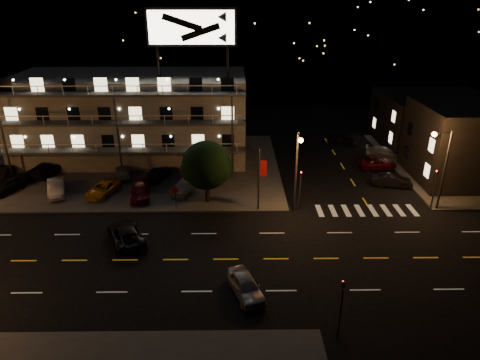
{
  "coord_description": "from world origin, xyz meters",
  "views": [
    {
      "loc": [
        2.73,
        -28.68,
        19.3
      ],
      "look_at": [
        3.23,
        8.0,
        3.41
      ],
      "focal_mm": 32.0,
      "sensor_mm": 36.0,
      "label": 1
    }
  ],
  "objects_px": {
    "side_car_0": "(393,181)",
    "road_car_east": "(246,286)",
    "tree": "(206,167)",
    "lot_car_7": "(123,172)",
    "road_car_west": "(126,234)",
    "lot_car_4": "(185,186)",
    "lot_car_2": "(103,189)"
  },
  "relations": [
    {
      "from": "tree",
      "to": "side_car_0",
      "type": "distance_m",
      "value": 20.66
    },
    {
      "from": "lot_car_7",
      "to": "road_car_west",
      "type": "height_order",
      "value": "road_car_west"
    },
    {
      "from": "lot_car_2",
      "to": "side_car_0",
      "type": "height_order",
      "value": "lot_car_2"
    },
    {
      "from": "tree",
      "to": "road_car_east",
      "type": "height_order",
      "value": "tree"
    },
    {
      "from": "lot_car_4",
      "to": "road_car_west",
      "type": "distance_m",
      "value": 10.42
    },
    {
      "from": "lot_car_2",
      "to": "lot_car_4",
      "type": "bearing_deg",
      "value": 20.1
    },
    {
      "from": "tree",
      "to": "lot_car_2",
      "type": "bearing_deg",
      "value": 170.52
    },
    {
      "from": "lot_car_2",
      "to": "road_car_west",
      "type": "bearing_deg",
      "value": -46.67
    },
    {
      "from": "lot_car_2",
      "to": "road_car_west",
      "type": "height_order",
      "value": "road_car_west"
    },
    {
      "from": "lot_car_4",
      "to": "side_car_0",
      "type": "xyz_separation_m",
      "value": [
        22.49,
        1.5,
        -0.2
      ]
    },
    {
      "from": "lot_car_4",
      "to": "lot_car_7",
      "type": "distance_m",
      "value": 8.7
    },
    {
      "from": "side_car_0",
      "to": "road_car_west",
      "type": "bearing_deg",
      "value": 124.28
    },
    {
      "from": "lot_car_4",
      "to": "side_car_0",
      "type": "bearing_deg",
      "value": 20.41
    },
    {
      "from": "lot_car_2",
      "to": "tree",
      "type": "bearing_deg",
      "value": 7.98
    },
    {
      "from": "lot_car_4",
      "to": "side_car_0",
      "type": "relative_size",
      "value": 1.04
    },
    {
      "from": "lot_car_2",
      "to": "lot_car_7",
      "type": "relative_size",
      "value": 1.02
    },
    {
      "from": "lot_car_4",
      "to": "road_car_east",
      "type": "distance_m",
      "value": 17.75
    },
    {
      "from": "road_car_east",
      "to": "tree",
      "type": "bearing_deg",
      "value": 84.64
    },
    {
      "from": "tree",
      "to": "road_car_east",
      "type": "xyz_separation_m",
      "value": [
        3.51,
        -14.52,
        -3.19
      ]
    },
    {
      "from": "side_car_0",
      "to": "road_car_west",
      "type": "xyz_separation_m",
      "value": [
        -26.48,
        -11.12,
        0.08
      ]
    },
    {
      "from": "lot_car_2",
      "to": "side_car_0",
      "type": "bearing_deg",
      "value": 20.95
    },
    {
      "from": "side_car_0",
      "to": "road_car_east",
      "type": "bearing_deg",
      "value": 149.26
    },
    {
      "from": "lot_car_4",
      "to": "tree",
      "type": "bearing_deg",
      "value": -25.69
    },
    {
      "from": "road_car_west",
      "to": "side_car_0",
      "type": "bearing_deg",
      "value": 178.46
    },
    {
      "from": "lot_car_2",
      "to": "lot_car_4",
      "type": "relative_size",
      "value": 1.05
    },
    {
      "from": "lot_car_2",
      "to": "lot_car_7",
      "type": "xyz_separation_m",
      "value": [
        0.89,
        4.66,
        0.02
      ]
    },
    {
      "from": "road_car_east",
      "to": "lot_car_7",
      "type": "bearing_deg",
      "value": 103.81
    },
    {
      "from": "road_car_east",
      "to": "road_car_west",
      "type": "distance_m",
      "value": 12.21
    },
    {
      "from": "road_car_west",
      "to": "lot_car_2",
      "type": "bearing_deg",
      "value": -88.44
    },
    {
      "from": "tree",
      "to": "lot_car_2",
      "type": "relative_size",
      "value": 1.41
    },
    {
      "from": "tree",
      "to": "lot_car_4",
      "type": "bearing_deg",
      "value": 137.7
    },
    {
      "from": "lot_car_2",
      "to": "lot_car_7",
      "type": "distance_m",
      "value": 4.75
    }
  ]
}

